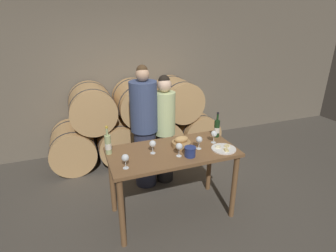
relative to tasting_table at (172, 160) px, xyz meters
The scene contains 16 objects.
ground_plane 0.77m from the tasting_table, ahead, with size 10.00×10.00×0.00m, color #4C473F.
stone_wall_back 2.38m from the tasting_table, 90.00° to the left, with size 10.00×0.12×3.20m.
barrel_stack 1.70m from the tasting_table, 90.00° to the left, with size 2.96×0.83×1.37m.
tasting_table is the anchor object (origin of this frame).
person_left 0.79m from the tasting_table, 99.21° to the left, with size 0.38×0.38×1.77m.
person_right 0.79m from the tasting_table, 76.96° to the left, with size 0.30×0.30×1.62m.
wine_bottle_red 0.74m from the tasting_table, 14.25° to the left, with size 0.07×0.07×0.33m.
wine_bottle_white 0.76m from the tasting_table, 165.68° to the left, with size 0.07×0.07×0.33m.
blue_crock 0.31m from the tasting_table, 56.69° to the right, with size 0.13×0.13×0.11m.
bread_basket 0.23m from the tasting_table, 24.66° to the left, with size 0.23×0.23×0.13m.
cheese_plate 0.62m from the tasting_table, 17.72° to the right, with size 0.29×0.29×0.04m.
wine_glass_far_left 0.67m from the tasting_table, 160.80° to the right, with size 0.08×0.08×0.16m.
wine_glass_left 0.34m from the tasting_table, behind, with size 0.08×0.08×0.16m.
wine_glass_center 0.29m from the tasting_table, 83.24° to the right, with size 0.08×0.08×0.16m.
wine_glass_right 0.40m from the tasting_table, 12.41° to the right, with size 0.08×0.08×0.16m.
wine_glass_far_right 0.60m from the tasting_table, ahead, with size 0.08×0.08×0.16m.
Camera 1 is at (-0.99, -2.53, 2.28)m, focal length 28.00 mm.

